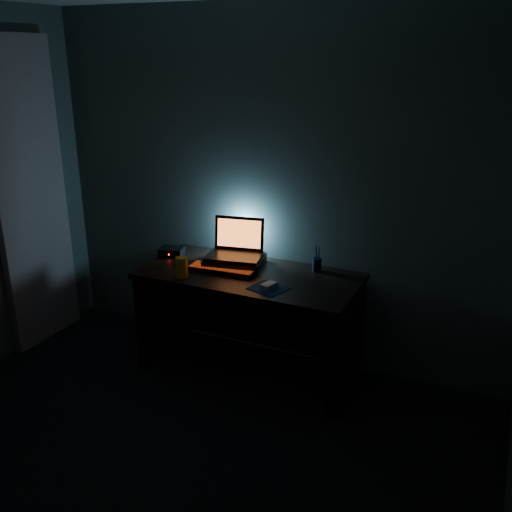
{
  "coord_description": "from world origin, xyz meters",
  "views": [
    {
      "loc": [
        1.57,
        -1.64,
        2.18
      ],
      "look_at": [
        0.08,
        1.57,
        0.9
      ],
      "focal_mm": 40.0,
      "sensor_mm": 36.0,
      "label": 1
    }
  ],
  "objects": [
    {
      "name": "mouse",
      "position": [
        0.23,
        1.44,
        0.77
      ],
      "size": [
        0.09,
        0.12,
        0.03
      ],
      "primitive_type": "cube",
      "rotation": [
        0.0,
        0.0,
        -0.26
      ],
      "color": "#9C9CA2",
      "rests_on": "mousepad"
    },
    {
      "name": "juice_glass",
      "position": [
        -0.38,
        1.38,
        0.82
      ],
      "size": [
        0.1,
        0.1,
        0.14
      ],
      "primitive_type": "cylinder",
      "rotation": [
        0.0,
        0.0,
        0.26
      ],
      "color": "#E5A90C",
      "rests_on": "desk"
    },
    {
      "name": "laptop",
      "position": [
        -0.17,
        1.77,
        0.87
      ],
      "size": [
        0.42,
        0.35,
        0.26
      ],
      "rotation": [
        0.0,
        0.0,
        0.19
      ],
      "color": "black",
      "rests_on": "riser"
    },
    {
      "name": "desk",
      "position": [
        0.0,
        1.67,
        0.49
      ],
      "size": [
        1.5,
        0.7,
        0.75
      ],
      "color": "black",
      "rests_on": "ground"
    },
    {
      "name": "pen_cup",
      "position": [
        0.4,
        1.86,
        0.8
      ],
      "size": [
        0.07,
        0.07,
        0.09
      ],
      "primitive_type": "cylinder",
      "rotation": [
        0.0,
        0.0,
        -0.09
      ],
      "color": "black",
      "rests_on": "desk"
    },
    {
      "name": "room",
      "position": [
        0.0,
        0.0,
        1.25
      ],
      "size": [
        3.5,
        4.0,
        2.5
      ],
      "color": "black",
      "rests_on": "ground"
    },
    {
      "name": "router",
      "position": [
        -0.68,
        1.71,
        0.78
      ],
      "size": [
        0.2,
        0.18,
        0.06
      ],
      "rotation": [
        0.0,
        0.0,
        0.27
      ],
      "color": "black",
      "rests_on": "desk"
    },
    {
      "name": "keyboard",
      "position": [
        -0.18,
        1.58,
        0.76
      ],
      "size": [
        0.49,
        0.19,
        0.03
      ],
      "rotation": [
        0.0,
        0.0,
        0.07
      ],
      "color": "black",
      "rests_on": "desk"
    },
    {
      "name": "mousepad",
      "position": [
        0.23,
        1.44,
        0.75
      ],
      "size": [
        0.26,
        0.25,
        0.0
      ],
      "primitive_type": "cube",
      "rotation": [
        0.0,
        0.0,
        -0.26
      ],
      "color": "navy",
      "rests_on": "desk"
    },
    {
      "name": "riser",
      "position": [
        -0.16,
        1.72,
        0.78
      ],
      "size": [
        0.45,
        0.37,
        0.06
      ],
      "primitive_type": "cube",
      "rotation": [
        0.0,
        0.0,
        0.19
      ],
      "color": "black",
      "rests_on": "desk"
    },
    {
      "name": "curtain",
      "position": [
        -1.71,
        1.42,
        1.15
      ],
      "size": [
        0.06,
        0.65,
        2.3
      ],
      "primitive_type": "cube",
      "color": "#C3B19C",
      "rests_on": "ground"
    }
  ]
}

